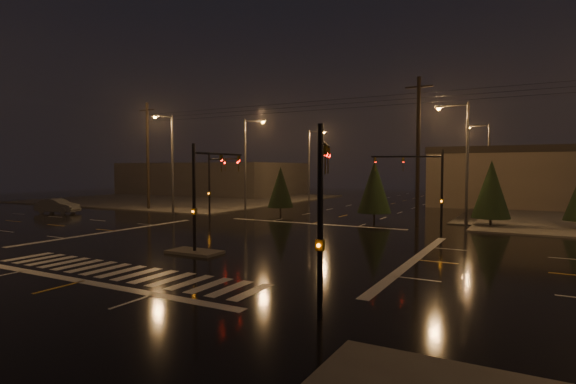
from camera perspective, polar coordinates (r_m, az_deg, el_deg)
name	(u,v)px	position (r m, az deg, el deg)	size (l,w,h in m)	color
ground	(237,243)	(28.46, -6.52, -6.41)	(140.00, 140.00, 0.00)	black
sidewalk_nw	(189,198)	(70.41, -12.47, -0.80)	(36.00, 36.00, 0.12)	#484641
median_island	(195,252)	(25.33, -11.77, -7.45)	(3.00, 1.60, 0.15)	#484641
crosswalk	(121,271)	(21.86, -20.40, -9.44)	(15.00, 2.60, 0.01)	beige
stop_bar_near	(82,281)	(20.64, -24.66, -10.26)	(16.00, 0.50, 0.01)	beige
stop_bar_far	(312,224)	(37.90, 3.11, -4.03)	(16.00, 0.50, 0.01)	beige
commercial_block	(212,179)	(82.71, -9.64, 1.68)	(30.00, 18.00, 5.60)	#3D3936
signal_mast_median	(205,184)	(25.65, -10.52, 0.96)	(0.25, 4.59, 6.00)	black
signal_mast_ne	(427,180)	(33.77, 17.19, 1.42)	(4.84, 1.86, 6.00)	black
signal_mast_nw	(215,178)	(41.89, -9.21, 1.80)	(4.84, 1.86, 6.00)	black
signal_mast_se	(322,197)	(14.51, 4.36, -0.70)	(1.55, 3.87, 6.00)	black
streetlight_1	(248,158)	(49.27, -5.16, 4.34)	(2.77, 0.32, 10.00)	#38383A
streetlight_2	(311,160)	(63.20, 2.94, 4.05)	(2.77, 0.32, 10.00)	#38383A
streetlight_3	(463,154)	(39.29, 21.36, 4.49)	(2.77, 0.32, 10.00)	#38383A
streetlight_4	(486,159)	(59.18, 23.81, 3.87)	(2.77, 0.32, 10.00)	#38383A
streetlight_5	(170,157)	(46.93, -14.74, 4.32)	(0.32, 2.77, 10.00)	#38383A
utility_pole_0	(148,155)	(53.15, -17.38, 4.47)	(2.20, 0.32, 12.00)	black
utility_pole_1	(418,150)	(37.88, 16.18, 5.13)	(2.20, 0.32, 12.00)	black
conifer_0	(491,189)	(39.08, 24.40, 0.34)	(2.96, 2.96, 5.32)	black
conifer_3	(281,187)	(45.51, -0.95, 0.63)	(2.64, 2.64, 4.82)	black
conifer_4	(374,187)	(40.53, 10.92, 0.68)	(3.00, 3.00, 5.38)	black
car_crossing	(58,206)	(52.39, -27.22, -1.59)	(1.60, 4.59, 1.51)	#5B5F63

